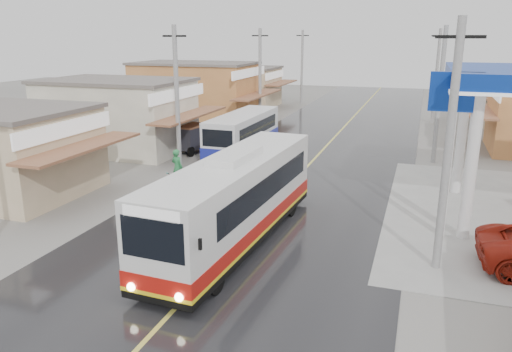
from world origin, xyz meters
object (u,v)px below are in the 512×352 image
object	(u,v)px
second_bus	(243,134)
tricycle_near	(191,137)
cyclist	(180,179)
coach_bus	(237,199)
tyre_stack	(160,187)

from	to	relation	value
second_bus	tricycle_near	xyz separation A→B (m)	(-3.50, -0.25, -0.39)
cyclist	tricycle_near	distance (m)	8.71
tricycle_near	second_bus	bearing A→B (deg)	15.15
coach_bus	tricycle_near	xyz separation A→B (m)	(-7.99, 12.77, -0.60)
tricycle_near	tyre_stack	distance (m)	8.48
second_bus	cyclist	distance (m)	8.36
cyclist	second_bus	bearing A→B (deg)	105.88
cyclist	tricycle_near	xyz separation A→B (m)	(-3.24, 8.08, 0.33)
coach_bus	tyre_stack	world-z (taller)	coach_bus
tyre_stack	second_bus	bearing A→B (deg)	81.00
coach_bus	cyclist	world-z (taller)	coach_bus
second_bus	tyre_stack	size ratio (longest dim) A/B	10.40
coach_bus	tyre_stack	bearing A→B (deg)	145.00
second_bus	cyclist	size ratio (longest dim) A/B	3.64
second_bus	coach_bus	bearing A→B (deg)	-70.01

